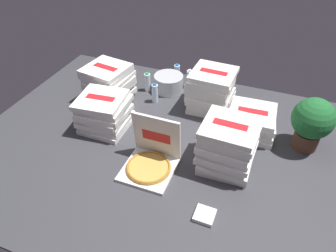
{
  "coord_description": "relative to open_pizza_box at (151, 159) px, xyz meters",
  "views": [
    {
      "loc": [
        0.73,
        -1.79,
        1.77
      ],
      "look_at": [
        -0.0,
        0.1,
        0.14
      ],
      "focal_mm": 33.61,
      "sensor_mm": 36.0,
      "label": 1
    }
  ],
  "objects": [
    {
      "name": "ground_plane",
      "position": [
        0.01,
        0.25,
        -0.09
      ],
      "size": [
        3.2,
        2.4,
        0.02
      ],
      "primitive_type": "cube",
      "color": "#38383D"
    },
    {
      "name": "open_pizza_box",
      "position": [
        0.0,
        0.0,
        0.0
      ],
      "size": [
        0.38,
        0.39,
        0.4
      ],
      "color": "white",
      "rests_on": "ground_plane"
    },
    {
      "name": "pizza_stack_center_far",
      "position": [
        0.53,
        0.23,
        0.12
      ],
      "size": [
        0.42,
        0.42,
        0.4
      ],
      "color": "white",
      "rests_on": "ground_plane"
    },
    {
      "name": "pizza_stack_left_mid",
      "position": [
        0.21,
        0.93,
        0.12
      ],
      "size": [
        0.42,
        0.42,
        0.4
      ],
      "color": "white",
      "rests_on": "ground_plane"
    },
    {
      "name": "pizza_stack_right_mid",
      "position": [
        -0.57,
        0.31,
        0.08
      ],
      "size": [
        0.44,
        0.43,
        0.31
      ],
      "color": "white",
      "rests_on": "ground_plane"
    },
    {
      "name": "pizza_stack_left_far",
      "position": [
        -0.76,
        0.73,
        0.1
      ],
      "size": [
        0.45,
        0.44,
        0.35
      ],
      "color": "white",
      "rests_on": "ground_plane"
    },
    {
      "name": "pizza_stack_center_near",
      "position": [
        0.63,
        0.7,
        0.03
      ],
      "size": [
        0.44,
        0.44,
        0.22
      ],
      "color": "white",
      "rests_on": "ground_plane"
    },
    {
      "name": "ice_bucket",
      "position": [
        -0.27,
        1.08,
        0.01
      ],
      "size": [
        0.3,
        0.3,
        0.17
      ],
      "primitive_type": "cylinder",
      "color": "#B7BABF",
      "rests_on": "ground_plane"
    },
    {
      "name": "water_bottle_0",
      "position": [
        -0.32,
        0.83,
        0.02
      ],
      "size": [
        0.06,
        0.06,
        0.2
      ],
      "color": "silver",
      "rests_on": "ground_plane"
    },
    {
      "name": "water_bottle_1",
      "position": [
        -0.25,
        1.28,
        0.02
      ],
      "size": [
        0.06,
        0.06,
        0.2
      ],
      "color": "silver",
      "rests_on": "ground_plane"
    },
    {
      "name": "water_bottle_2",
      "position": [
        -0.09,
        1.22,
        0.02
      ],
      "size": [
        0.06,
        0.06,
        0.2
      ],
      "color": "white",
      "rests_on": "ground_plane"
    },
    {
      "name": "water_bottle_3",
      "position": [
        -0.47,
        1.0,
        0.02
      ],
      "size": [
        0.06,
        0.06,
        0.2
      ],
      "color": "white",
      "rests_on": "ground_plane"
    },
    {
      "name": "water_bottle_4",
      "position": [
        0.02,
        1.12,
        0.02
      ],
      "size": [
        0.06,
        0.06,
        0.2
      ],
      "color": "silver",
      "rests_on": "ground_plane"
    },
    {
      "name": "potted_plant",
      "position": [
        1.09,
        0.67,
        0.18
      ],
      "size": [
        0.33,
        0.33,
        0.46
      ],
      "color": "#513323",
      "rests_on": "ground_plane"
    },
    {
      "name": "napkin_pile",
      "position": [
        0.51,
        -0.29,
        -0.06
      ],
      "size": [
        0.14,
        0.14,
        0.03
      ],
      "primitive_type": "cube",
      "rotation": [
        0.0,
        0.0,
        -0.02
      ],
      "color": "white",
      "rests_on": "ground_plane"
    }
  ]
}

